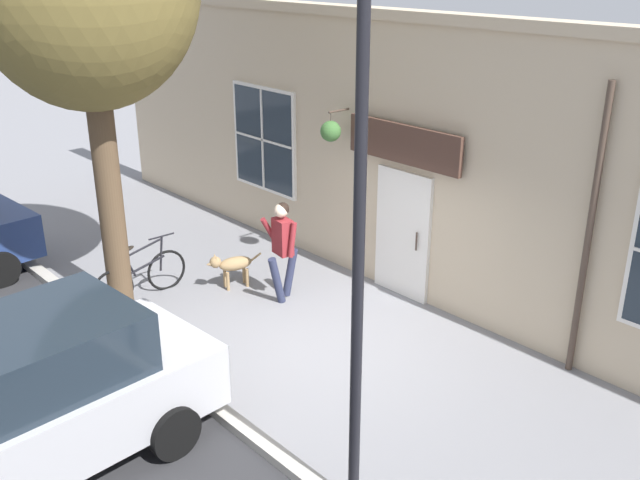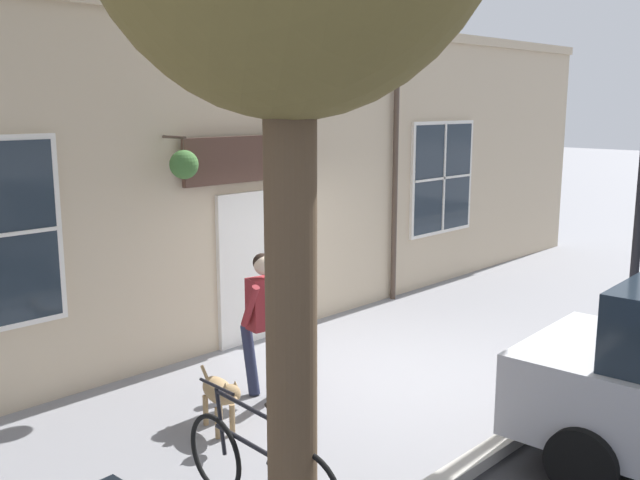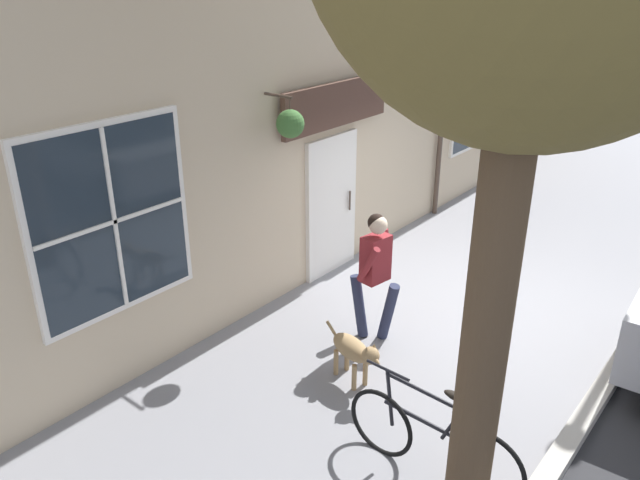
# 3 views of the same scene
# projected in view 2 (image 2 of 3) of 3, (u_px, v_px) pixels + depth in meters

# --- Properties ---
(ground_plane) EXTENTS (90.00, 90.00, 0.00)m
(ground_plane) POSITION_uv_depth(u_px,v_px,m) (389.00, 374.00, 8.73)
(ground_plane) COLOR gray
(storefront_facade) EXTENTS (0.95, 18.00, 4.48)m
(storefront_facade) POSITION_uv_depth(u_px,v_px,m) (260.00, 178.00, 9.90)
(storefront_facade) COLOR #C6B293
(storefront_facade) RESTS_ON ground_plane
(pedestrian_walking) EXTENTS (0.67, 0.60, 1.66)m
(pedestrian_walking) POSITION_uv_depth(u_px,v_px,m) (264.00, 312.00, 7.90)
(pedestrian_walking) COLOR #282D47
(pedestrian_walking) RESTS_ON ground_plane
(dog_on_leash) EXTENTS (0.95, 0.41, 0.64)m
(dog_on_leash) POSITION_uv_depth(u_px,v_px,m) (220.00, 393.00, 7.12)
(dog_on_leash) COLOR #997A51
(dog_on_leash) RESTS_ON ground_plane
(leaning_bicycle) EXTENTS (1.74, 0.18, 1.00)m
(leaning_bicycle) POSITION_uv_depth(u_px,v_px,m) (260.00, 467.00, 5.75)
(leaning_bicycle) COLOR black
(leaning_bicycle) RESTS_ON ground_plane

